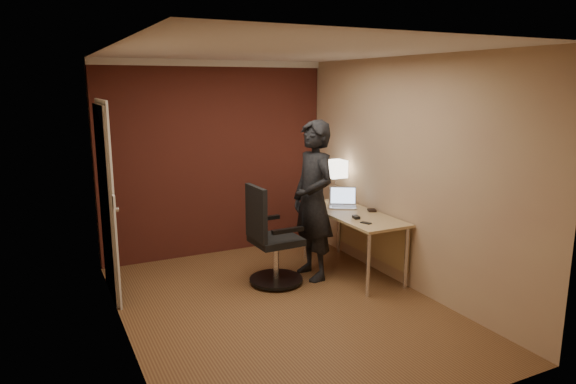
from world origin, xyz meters
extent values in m
plane|color=brown|center=(0.00, 0.00, 0.00)|extent=(4.00, 4.00, 0.00)
plane|color=white|center=(0.00, 0.00, 2.50)|extent=(4.00, 4.00, 0.00)
plane|color=tan|center=(0.00, 2.00, 1.25)|extent=(3.00, 0.00, 3.00)
plane|color=tan|center=(0.00, -2.00, 1.25)|extent=(3.00, 0.00, 3.00)
plane|color=tan|center=(-1.50, 0.00, 1.25)|extent=(0.00, 4.00, 4.00)
plane|color=tan|center=(1.50, 0.00, 1.25)|extent=(0.00, 4.00, 4.00)
cube|color=brown|center=(0.00, 1.97, 1.25)|extent=(2.98, 0.06, 2.50)
cube|color=silver|center=(0.00, 1.96, 2.46)|extent=(3.00, 0.08, 0.08)
cube|color=silver|center=(0.00, -1.96, 2.46)|extent=(3.00, 0.08, 0.08)
cube|color=silver|center=(-1.46, 0.00, 2.46)|extent=(0.08, 4.00, 0.08)
cube|color=silver|center=(1.46, 0.00, 2.46)|extent=(0.08, 4.00, 0.08)
cube|color=silver|center=(-1.48, 1.10, 1.00)|extent=(0.05, 0.82, 2.02)
cube|color=silver|center=(-1.46, 1.10, 1.00)|extent=(0.02, 0.92, 2.12)
cylinder|color=silver|center=(-1.43, 0.77, 1.00)|extent=(0.05, 0.05, 0.05)
cube|color=silver|center=(-1.49, 0.45, 1.15)|extent=(0.02, 0.08, 0.12)
cube|color=tan|center=(1.18, 0.51, 0.71)|extent=(0.60, 1.50, 0.03)
cube|color=tan|center=(1.46, 0.51, 0.43)|extent=(0.02, 1.38, 0.54)
cylinder|color=silver|center=(0.93, -0.18, 0.35)|extent=(0.04, 0.04, 0.70)
cylinder|color=silver|center=(0.93, 1.20, 0.35)|extent=(0.04, 0.04, 0.70)
cylinder|color=silver|center=(1.43, -0.18, 0.35)|extent=(0.04, 0.04, 0.70)
cylinder|color=silver|center=(1.43, 1.20, 0.35)|extent=(0.04, 0.04, 0.70)
cube|color=silver|center=(1.31, 1.11, 0.74)|extent=(0.11, 0.11, 0.01)
cylinder|color=silver|center=(1.31, 1.11, 0.90)|extent=(0.01, 0.01, 0.30)
cube|color=white|center=(1.31, 1.11, 1.16)|extent=(0.22, 0.22, 0.22)
cube|color=silver|center=(1.22, 0.79, 0.74)|extent=(0.40, 0.37, 0.01)
cube|color=silver|center=(1.28, 0.89, 0.85)|extent=(0.31, 0.22, 0.22)
cube|color=#B2CCF2|center=(1.28, 0.88, 0.85)|extent=(0.28, 0.19, 0.19)
cube|color=gray|center=(1.22, 0.78, 0.75)|extent=(0.31, 0.25, 0.00)
cube|color=black|center=(1.07, 0.28, 0.75)|extent=(0.08, 0.11, 0.03)
cube|color=black|center=(1.05, 0.06, 0.73)|extent=(0.10, 0.13, 0.01)
cube|color=black|center=(1.43, 0.48, 0.74)|extent=(0.13, 0.14, 0.02)
cylinder|color=black|center=(0.22, 0.59, 0.04)|extent=(0.60, 0.60, 0.03)
cylinder|color=silver|center=(0.22, 0.59, 0.27)|extent=(0.06, 0.06, 0.45)
cube|color=black|center=(0.22, 0.59, 0.51)|extent=(0.51, 0.51, 0.08)
cube|color=black|center=(-0.02, 0.59, 0.84)|extent=(0.07, 0.45, 0.59)
cube|color=black|center=(0.21, 0.87, 0.69)|extent=(0.37, 0.07, 0.04)
cube|color=black|center=(0.23, 0.31, 0.69)|extent=(0.37, 0.07, 0.04)
imported|color=black|center=(0.69, 0.59, 0.91)|extent=(0.46, 0.68, 1.82)
camera|label=1|loc=(-2.09, -4.36, 2.21)|focal=32.00mm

